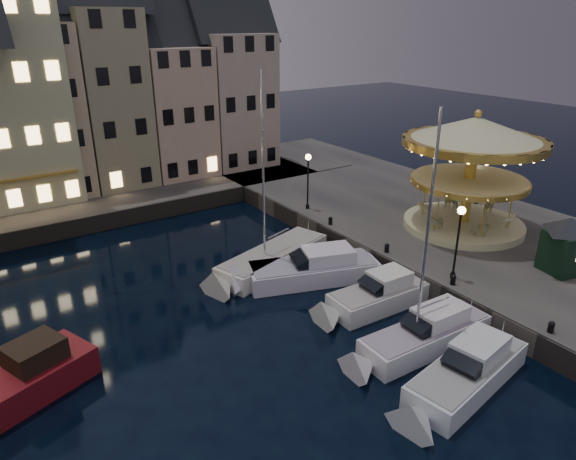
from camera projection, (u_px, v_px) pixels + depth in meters
ground at (366, 350)px, 24.23m from camera, size 160.00×160.00×0.00m
quay_east at (458, 233)px, 35.85m from camera, size 16.00×56.00×1.30m
quay_north at (56, 205)px, 41.20m from camera, size 44.00×12.00×1.30m
quaywall_e at (373, 261)px, 31.68m from camera, size 0.15×44.00×1.30m
quaywall_n at (102, 222)px, 37.66m from camera, size 48.00×0.15×1.30m
streetlamp_b at (459, 232)px, 27.20m from camera, size 0.44×0.44×4.17m
streetlamp_c at (308, 174)px, 37.52m from camera, size 0.44×0.44×4.17m
streetlamp_d at (481, 170)px, 38.43m from camera, size 0.44×0.44×4.17m
bollard_a at (551, 326)px, 23.23m from camera, size 0.30×0.30×0.57m
bollard_b at (453, 279)px, 27.43m from camera, size 0.30×0.30×0.57m
bollard_c at (387, 247)px, 31.25m from camera, size 0.30×0.30×0.57m
bollard_d at (330, 220)px, 35.45m from camera, size 0.30×0.30×0.57m
townhouse_nc at (32, 99)px, 39.63m from camera, size 6.82×8.00×14.80m
townhouse_nd at (106, 87)px, 42.43m from camera, size 5.50×8.00×15.80m
townhouse_ne at (170, 100)px, 45.84m from camera, size 6.16×8.00×12.80m
townhouse_nf at (230, 89)px, 48.80m from camera, size 6.82×8.00×13.80m
motorboat_b at (462, 377)px, 21.42m from camera, size 7.73×3.30×2.15m
motorboat_c at (419, 338)px, 24.00m from camera, size 7.92×2.27×10.50m
motorboat_d at (372, 299)px, 27.46m from camera, size 6.66×2.36×2.15m
motorboat_e at (306, 271)px, 30.44m from camera, size 8.74×5.14×2.15m
motorboat_f at (267, 262)px, 31.84m from camera, size 9.26×4.96×12.39m
red_fishing_boat at (8, 391)px, 20.57m from camera, size 7.59×4.91×5.85m
carousel at (473, 152)px, 33.03m from camera, size 9.10×9.10×7.96m
ticket_kiosk at (568, 235)px, 28.16m from camera, size 3.14×3.14×3.68m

